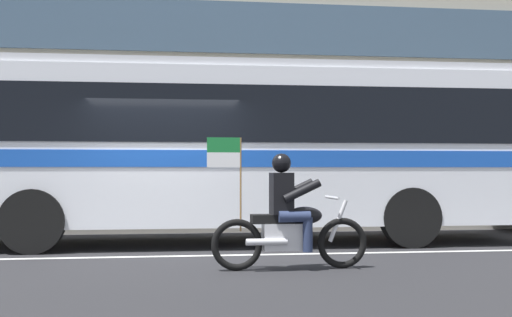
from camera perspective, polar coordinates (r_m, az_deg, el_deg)
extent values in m
plane|color=black|center=(11.25, -7.87, -7.81)|extent=(60.00, 60.00, 0.00)
cube|color=#A39E93|center=(16.32, -7.86, -5.41)|extent=(28.00, 3.80, 0.15)
cube|color=silver|center=(10.65, -7.87, -8.18)|extent=(26.60, 0.14, 0.01)
cube|color=#384C60|center=(18.53, -7.82, 11.08)|extent=(25.76, 0.10, 1.40)
cube|color=silver|center=(12.44, -2.00, 0.82)|extent=(10.80, 2.64, 2.70)
cube|color=black|center=(12.47, -2.00, 3.35)|extent=(9.94, 2.68, 0.96)
cube|color=#194CB2|center=(12.43, -2.00, -0.10)|extent=(10.58, 2.67, 0.28)
cube|color=#BABCC3|center=(12.56, -2.00, 7.26)|extent=(10.58, 2.51, 0.16)
cylinder|color=black|center=(11.41, -18.38, -5.05)|extent=(1.04, 0.30, 1.04)
cylinder|color=black|center=(11.99, 12.88, -4.88)|extent=(1.04, 0.30, 1.04)
torus|color=black|center=(9.35, 7.27, -7.09)|extent=(0.69, 0.10, 0.69)
torus|color=black|center=(9.06, -1.65, -7.29)|extent=(0.69, 0.10, 0.69)
cube|color=silver|center=(9.16, 2.57, -6.60)|extent=(0.65, 0.29, 0.36)
ellipsoid|color=black|center=(9.19, 4.10, -4.82)|extent=(0.49, 0.29, 0.24)
cube|color=black|center=(9.10, 1.33, -5.12)|extent=(0.56, 0.27, 0.12)
cylinder|color=silver|center=(9.31, 6.91, -5.26)|extent=(0.28, 0.06, 0.58)
cylinder|color=silver|center=(9.27, 6.43, -3.30)|extent=(0.05, 0.64, 0.04)
cylinder|color=silver|center=(8.95, 0.88, -7.05)|extent=(0.55, 0.10, 0.09)
cube|color=black|center=(9.10, 2.14, -2.97)|extent=(0.29, 0.37, 0.56)
sphere|color=black|center=(9.10, 2.13, -0.39)|extent=(0.26, 0.26, 0.26)
cylinder|color=#232D4C|center=(9.32, 2.77, -4.77)|extent=(0.42, 0.16, 0.15)
cylinder|color=#232D4C|center=(9.38, 3.86, -6.21)|extent=(0.13, 0.13, 0.46)
cylinder|color=#232D4C|center=(8.97, 3.24, -4.92)|extent=(0.42, 0.16, 0.15)
cylinder|color=#232D4C|center=(9.03, 4.36, -6.42)|extent=(0.13, 0.13, 0.46)
cylinder|color=black|center=(9.35, 3.35, -2.67)|extent=(0.52, 0.12, 0.32)
cylinder|color=black|center=(8.96, 3.89, -2.75)|extent=(0.52, 0.12, 0.32)
cylinder|color=olive|center=(9.01, -1.33, -2.20)|extent=(0.02, 0.02, 1.25)
cube|color=#197233|center=(8.99, -2.79, 1.15)|extent=(0.44, 0.03, 0.20)
cube|color=white|center=(8.98, -2.79, -0.13)|extent=(0.44, 0.03, 0.20)
cylinder|color=red|center=(15.98, 11.09, -4.18)|extent=(0.22, 0.22, 0.58)
sphere|color=red|center=(15.96, 11.08, -2.89)|extent=(0.20, 0.20, 0.20)
cylinder|color=red|center=(15.85, 11.25, -4.10)|extent=(0.09, 0.10, 0.09)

